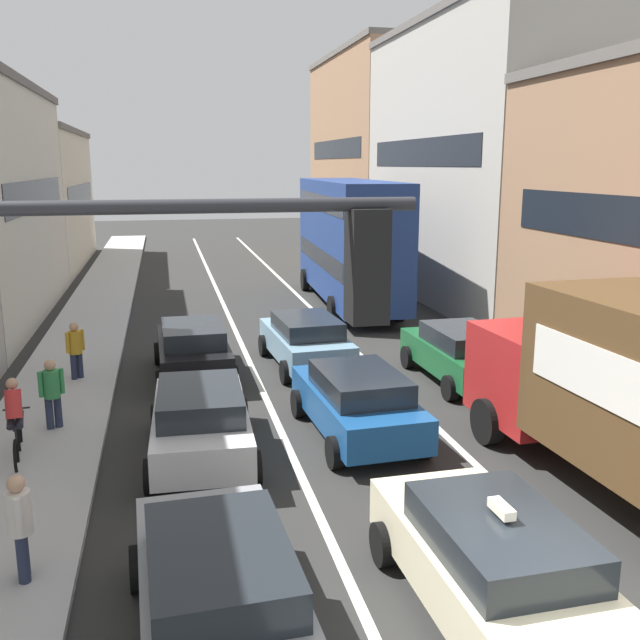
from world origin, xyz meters
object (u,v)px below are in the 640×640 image
sedan_left_lane_front (219,591)px  bus_mid_queue_primary (349,237)px  cyclist_on_sidewalk (15,422)px  sedan_left_lane_third (193,348)px  pedestrian_near_kerb (52,392)px  pedestrian_mid_sidewalk (20,525)px  wagon_left_lane_second (201,420)px  sedan_centre_lane_second (357,401)px  traffic_light_pole (108,432)px  pedestrian_far_sidewalk (76,349)px  hatchback_centre_lane_third (306,340)px  taxi_centre_lane_front (492,562)px  sedan_right_lane_behind_truck (461,352)px

sedan_left_lane_front → bus_mid_queue_primary: (6.89, 20.15, 2.03)m
cyclist_on_sidewalk → sedan_left_lane_third: bearing=-42.1°
pedestrian_near_kerb → pedestrian_mid_sidewalk: (0.41, -5.89, 0.00)m
wagon_left_lane_second → sedan_left_lane_third: (0.10, 5.57, 0.00)m
sedan_centre_lane_second → sedan_left_lane_third: 6.08m
traffic_light_pole → bus_mid_queue_primary: bearing=71.0°
pedestrian_far_sidewalk → traffic_light_pole: bearing=-31.0°
pedestrian_near_kerb → sedan_left_lane_front: bearing=-2.5°
sedan_centre_lane_second → hatchback_centre_lane_third: same height
sedan_centre_lane_second → sedan_left_lane_third: size_ratio=1.01×
pedestrian_far_sidewalk → wagon_left_lane_second: bearing=-11.4°
pedestrian_mid_sidewalk → sedan_left_lane_third: bearing=63.7°
wagon_left_lane_second → cyclist_on_sidewalk: (-3.48, 0.47, 0.05)m
pedestrian_mid_sidewalk → taxi_centre_lane_front: bearing=-29.0°
wagon_left_lane_second → pedestrian_far_sidewalk: (-2.94, 5.63, 0.15)m
traffic_light_pole → sedan_centre_lane_second: bearing=63.8°
traffic_light_pole → sedan_left_lane_third: bearing=85.5°
traffic_light_pole → pedestrian_near_kerb: bearing=101.1°
sedan_left_lane_third → hatchback_centre_lane_third: bearing=-86.2°
pedestrian_near_kerb → pedestrian_mid_sidewalk: bearing=-19.1°
wagon_left_lane_second → cyclist_on_sidewalk: cyclist_on_sidewalk is taller
taxi_centre_lane_front → pedestrian_mid_sidewalk: (-5.92, 2.00, 0.15)m
wagon_left_lane_second → sedan_right_lane_behind_truck: (7.04, 3.61, 0.00)m
sedan_centre_lane_second → pedestrian_far_sidewalk: (-6.23, 5.23, 0.15)m
taxi_centre_lane_front → hatchback_centre_lane_third: taxi_centre_lane_front is taller
sedan_right_lane_behind_truck → pedestrian_near_kerb: size_ratio=2.61×
sedan_left_lane_third → pedestrian_near_kerb: bearing=137.9°
sedan_left_lane_third → sedan_right_lane_behind_truck: (6.94, -1.96, 0.00)m
wagon_left_lane_second → pedestrian_far_sidewalk: bearing=29.4°
taxi_centre_lane_front → sedan_centre_lane_second: (-0.01, 6.32, -0.00)m
taxi_centre_lane_front → sedan_left_lane_front: 3.41m
taxi_centre_lane_front → pedestrian_far_sidewalk: size_ratio=2.62×
pedestrian_near_kerb → pedestrian_far_sidewalk: size_ratio=1.00×
pedestrian_far_sidewalk → bus_mid_queue_primary: bearing=92.9°
bus_mid_queue_primary → cyclist_on_sidewalk: size_ratio=6.15×
taxi_centre_lane_front → hatchback_centre_lane_third: bearing=-1.3°
pedestrian_mid_sidewalk → pedestrian_far_sidewalk: bearing=81.5°
pedestrian_far_sidewalk → cyclist_on_sidewalk: bearing=-45.0°
sedan_left_lane_front → sedan_right_lane_behind_truck: (7.14, 9.40, 0.00)m
sedan_centre_lane_second → hatchback_centre_lane_third: bearing=-2.9°
bus_mid_queue_primary → pedestrian_mid_sidewalk: bus_mid_queue_primary is taller
sedan_right_lane_behind_truck → pedestrian_mid_sidewalk: bearing=126.9°
taxi_centre_lane_front → wagon_left_lane_second: size_ratio=1.00×
hatchback_centre_lane_third → cyclist_on_sidewalk: size_ratio=2.55×
sedan_centre_lane_second → pedestrian_near_kerb: (-6.31, 1.57, 0.15)m
cyclist_on_sidewalk → pedestrian_near_kerb: size_ratio=1.04×
sedan_left_lane_third → cyclist_on_sidewalk: 6.23m
cyclist_on_sidewalk → bus_mid_queue_primary: bearing=-43.5°
sedan_left_lane_front → sedan_right_lane_behind_truck: size_ratio=1.01×
sedan_left_lane_front → pedestrian_far_sidewalk: bearing=11.3°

